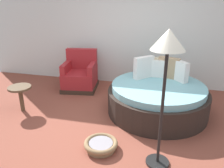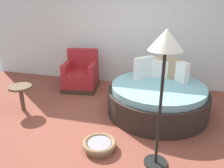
{
  "view_description": "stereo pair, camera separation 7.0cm",
  "coord_description": "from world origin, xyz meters",
  "px_view_note": "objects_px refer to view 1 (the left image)",
  "views": [
    {
      "loc": [
        0.85,
        -3.22,
        2.14
      ],
      "look_at": [
        -0.12,
        0.73,
        0.55
      ],
      "focal_mm": 35.93,
      "sensor_mm": 36.0,
      "label": 1
    },
    {
      "loc": [
        0.91,
        -3.21,
        2.14
      ],
      "look_at": [
        -0.12,
        0.73,
        0.55
      ],
      "focal_mm": 35.93,
      "sensor_mm": 36.0,
      "label": 2
    }
  ],
  "objects_px": {
    "round_daybed": "(157,97)",
    "pet_basket": "(101,145)",
    "floor_lamp": "(167,54)",
    "red_armchair": "(80,75)",
    "side_table": "(20,91)"
  },
  "relations": [
    {
      "from": "round_daybed",
      "to": "pet_basket",
      "type": "height_order",
      "value": "round_daybed"
    },
    {
      "from": "red_armchair",
      "to": "pet_basket",
      "type": "height_order",
      "value": "red_armchair"
    },
    {
      "from": "side_table",
      "to": "pet_basket",
      "type": "bearing_deg",
      "value": -23.14
    },
    {
      "from": "pet_basket",
      "to": "side_table",
      "type": "relative_size",
      "value": 0.98
    },
    {
      "from": "pet_basket",
      "to": "side_table",
      "type": "bearing_deg",
      "value": 156.86
    },
    {
      "from": "side_table",
      "to": "floor_lamp",
      "type": "height_order",
      "value": "floor_lamp"
    },
    {
      "from": "side_table",
      "to": "red_armchair",
      "type": "bearing_deg",
      "value": 63.84
    },
    {
      "from": "red_armchair",
      "to": "round_daybed",
      "type": "bearing_deg",
      "value": -22.7
    },
    {
      "from": "round_daybed",
      "to": "side_table",
      "type": "height_order",
      "value": "round_daybed"
    },
    {
      "from": "red_armchair",
      "to": "floor_lamp",
      "type": "xyz_separation_m",
      "value": [
        2.02,
        -2.32,
        1.2
      ]
    },
    {
      "from": "round_daybed",
      "to": "pet_basket",
      "type": "distance_m",
      "value": 1.61
    },
    {
      "from": "round_daybed",
      "to": "red_armchair",
      "type": "distance_m",
      "value": 2.08
    },
    {
      "from": "floor_lamp",
      "to": "pet_basket",
      "type": "bearing_deg",
      "value": 172.47
    },
    {
      "from": "red_armchair",
      "to": "pet_basket",
      "type": "xyz_separation_m",
      "value": [
        1.17,
        -2.21,
        -0.26
      ]
    },
    {
      "from": "pet_basket",
      "to": "side_table",
      "type": "height_order",
      "value": "side_table"
    }
  ]
}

